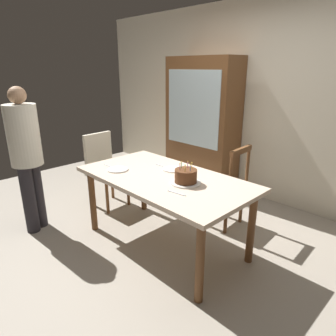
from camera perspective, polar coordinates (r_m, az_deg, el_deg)
The scene contains 13 objects.
ground at distance 3.24m, azimuth -0.64°, elevation -14.17°, with size 6.40×6.40×0.00m, color #9E9384.
back_wall at distance 4.23m, azimuth 18.14°, elevation 11.64°, with size 6.40×0.10×2.60m, color beige.
dining_table at distance 2.93m, azimuth -0.68°, elevation -3.22°, with size 1.74×0.93×0.75m.
birthday_cake at distance 2.72m, azimuth 3.41°, elevation -1.70°, with size 0.28×0.28×0.20m.
plate_near_celebrant at distance 3.13m, azimuth -9.57°, elevation -0.25°, with size 0.22×0.22×0.01m, color white.
plate_far_side at distance 3.09m, azimuth 1.01°, elevation -0.19°, with size 0.22×0.22×0.01m, color white.
fork_near_celebrant at distance 3.25m, azimuth -11.19°, elevation 0.36°, with size 0.18×0.02×0.01m, color silver.
fork_far_side at distance 3.19m, azimuth -1.18°, elevation 0.38°, with size 0.18×0.02×0.01m, color silver.
fork_near_guest at distance 2.52m, azimuth 1.63°, elevation -4.78°, with size 0.18×0.02×0.01m, color silver.
chair_spindle_back at distance 3.47m, azimuth 10.73°, elevation -3.62°, with size 0.47×0.47×0.95m.
chair_upholstered at distance 3.99m, azimuth -12.07°, elevation 0.41°, with size 0.47×0.47×0.95m.
person_celebrant at distance 3.50m, azimuth -25.42°, elevation 2.64°, with size 0.32×0.32×1.58m.
china_cabinet at distance 4.50m, azimuth 6.49°, elevation 8.32°, with size 1.10×0.45×1.90m.
Camera 1 is at (1.97, -1.87, 1.76)m, focal length 31.97 mm.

